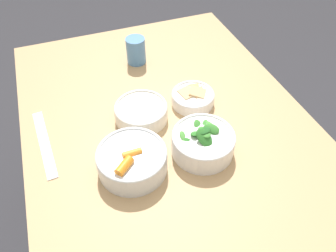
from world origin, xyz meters
name	(u,v)px	position (x,y,z in m)	size (l,w,h in m)	color
ground_plane	(174,248)	(0.00, 0.00, 0.00)	(10.00, 10.00, 0.00)	#2D2D33
dining_table	(177,162)	(0.00, 0.00, 0.63)	(1.34, 0.85, 0.74)	tan
bowl_carrots	(132,160)	(-0.05, 0.15, 0.77)	(0.18, 0.18, 0.08)	silver
bowl_greens	(203,142)	(-0.06, -0.05, 0.77)	(0.17, 0.17, 0.10)	white
bowl_beans_hotdog	(141,112)	(0.12, 0.07, 0.76)	(0.16, 0.16, 0.05)	silver
bowl_cookies	(193,97)	(0.14, -0.10, 0.76)	(0.14, 0.14, 0.05)	white
ruler	(44,143)	(0.12, 0.36, 0.74)	(0.27, 0.05, 0.00)	silver
cup	(135,51)	(0.42, 0.00, 0.79)	(0.07, 0.07, 0.10)	#4C7FB7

